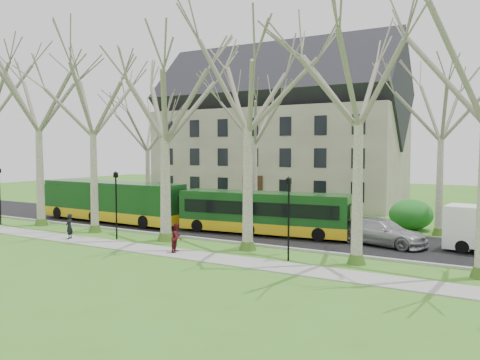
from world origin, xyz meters
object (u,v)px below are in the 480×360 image
object	(u,v)px
bus_follow	(263,212)
sedan	(381,232)
pedestrian_a	(69,226)
pedestrian_b	(177,237)
bus_lead	(112,201)

from	to	relation	value
bus_follow	sedan	distance (m)	7.85
pedestrian_a	pedestrian_b	size ratio (longest dim) A/B	0.98
bus_follow	pedestrian_a	bearing A→B (deg)	-148.73
bus_follow	pedestrian_a	size ratio (longest dim) A/B	7.30
bus_lead	pedestrian_b	distance (m)	13.04
bus_lead	pedestrian_b	world-z (taller)	bus_lead
bus_follow	pedestrian_b	distance (m)	7.62
bus_lead	bus_follow	distance (m)	13.04
pedestrian_a	bus_lead	bearing A→B (deg)	179.62
pedestrian_b	bus_follow	bearing A→B (deg)	-28.07
sedan	pedestrian_a	size ratio (longest dim) A/B	3.38
sedan	pedestrian_b	world-z (taller)	pedestrian_b
bus_lead	pedestrian_a	size ratio (longest dim) A/B	8.11
bus_lead	pedestrian_a	distance (m)	7.38
bus_follow	sedan	xyz separation A→B (m)	(7.81, 0.22, -0.68)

